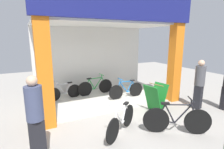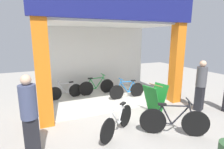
# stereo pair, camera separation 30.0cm
# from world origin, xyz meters

# --- Properties ---
(ground_plane) EXTENTS (18.28, 18.28, 0.00)m
(ground_plane) POSITION_xyz_m (0.00, 0.00, 0.00)
(ground_plane) COLOR #9E9991
(ground_plane) RESTS_ON ground
(shop_facade) EXTENTS (5.34, 3.09, 3.83)m
(shop_facade) POSITION_xyz_m (0.00, 1.39, 2.04)
(shop_facade) COLOR beige
(shop_facade) RESTS_ON ground
(bicycle_inside_0) EXTENTS (1.56, 0.43, 0.86)m
(bicycle_inside_0) POSITION_xyz_m (0.84, 1.03, 0.34)
(bicycle_inside_0) COLOR black
(bicycle_inside_0) RESTS_ON ground
(bicycle_inside_1) EXTENTS (1.42, 0.39, 0.79)m
(bicycle_inside_1) POSITION_xyz_m (-1.50, 2.02, 0.31)
(bicycle_inside_1) COLOR black
(bicycle_inside_1) RESTS_ON ground
(bicycle_inside_2) EXTENTS (1.61, 0.44, 0.89)m
(bicycle_inside_2) POSITION_xyz_m (-0.13, 2.05, 0.35)
(bicycle_inside_2) COLOR black
(bicycle_inside_2) RESTS_ON ground
(bicycle_parked_0) EXTENTS (1.31, 0.94, 0.86)m
(bicycle_parked_0) POSITION_xyz_m (-0.70, -1.25, 0.35)
(bicycle_parked_0) COLOR black
(bicycle_parked_0) RESTS_ON ground
(bicycle_parked_1) EXTENTS (1.51, 0.96, 0.96)m
(bicycle_parked_1) POSITION_xyz_m (0.58, -1.89, 0.38)
(bicycle_parked_1) COLOR black
(bicycle_parked_1) RESTS_ON ground
(sandwich_board_sign) EXTENTS (0.79, 0.69, 0.95)m
(sandwich_board_sign) POSITION_xyz_m (1.05, -0.51, 0.47)
(sandwich_board_sign) COLOR #197226
(sandwich_board_sign) RESTS_ON ground
(pedestrian_1) EXTENTS (0.43, 0.43, 1.74)m
(pedestrian_1) POSITION_xyz_m (2.55, -1.01, 0.89)
(pedestrian_1) COLOR black
(pedestrian_1) RESTS_ON ground
(pedestrian_2) EXTENTS (0.35, 0.35, 1.80)m
(pedestrian_2) POSITION_xyz_m (-2.73, -1.42, 0.92)
(pedestrian_2) COLOR black
(pedestrian_2) RESTS_ON ground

